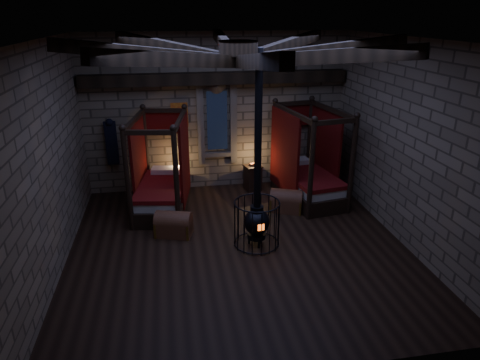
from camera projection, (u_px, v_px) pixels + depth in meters
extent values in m
cube|color=black|center=(239.00, 247.00, 9.08)|extent=(7.00, 7.00, 0.01)
cube|color=#847054|center=(217.00, 113.00, 11.51)|extent=(7.00, 0.02, 4.20)
cube|color=#847054|center=(288.00, 241.00, 5.10)|extent=(7.00, 0.02, 4.20)
cube|color=#847054|center=(48.00, 163.00, 7.75)|extent=(0.02, 7.00, 4.20)
cube|color=#847054|center=(405.00, 144.00, 8.86)|extent=(0.02, 7.00, 4.20)
cube|color=black|center=(238.00, 39.00, 7.53)|extent=(7.00, 7.00, 0.01)
cube|color=black|center=(217.00, 78.00, 11.00)|extent=(6.86, 0.35, 0.30)
cylinder|color=black|center=(238.00, 48.00, 7.59)|extent=(0.70, 0.70, 0.25)
cube|color=black|center=(217.00, 121.00, 11.54)|extent=(0.55, 0.04, 1.60)
cube|color=maroon|center=(179.00, 115.00, 11.32)|extent=(0.45, 0.03, 0.65)
cube|color=black|center=(112.00, 143.00, 11.16)|extent=(0.30, 0.10, 1.15)
cube|color=black|center=(316.00, 133.00, 12.05)|extent=(0.30, 0.10, 1.15)
cube|color=black|center=(163.00, 202.00, 10.72)|extent=(1.49, 2.37, 0.38)
cube|color=beige|center=(162.00, 191.00, 10.61)|extent=(1.33, 2.18, 0.23)
cube|color=maroon|center=(161.00, 186.00, 10.56)|extent=(1.40, 2.23, 0.11)
cube|color=beige|center=(166.00, 170.00, 11.27)|extent=(0.79, 0.49, 0.15)
cube|color=#5A0A07|center=(165.00, 122.00, 11.09)|extent=(1.16, 0.24, 0.59)
cylinder|color=black|center=(128.00, 182.00, 9.37)|extent=(0.12, 0.12, 2.34)
cylinder|color=black|center=(146.00, 152.00, 11.35)|extent=(0.12, 0.12, 2.34)
cylinder|color=black|center=(176.00, 182.00, 9.38)|extent=(0.12, 0.12, 2.34)
cylinder|color=black|center=(187.00, 152.00, 11.36)|extent=(0.12, 0.12, 2.34)
cube|color=#5A0A07|center=(139.00, 159.00, 10.63)|extent=(0.32, 1.59, 2.08)
cube|color=#5A0A07|center=(185.00, 159.00, 10.65)|extent=(0.32, 1.59, 2.08)
cube|color=black|center=(308.00, 192.00, 11.35)|extent=(1.52, 2.43, 0.39)
cube|color=beige|center=(309.00, 181.00, 11.24)|extent=(1.36, 2.23, 0.24)
cube|color=maroon|center=(309.00, 175.00, 11.19)|extent=(1.44, 2.29, 0.11)
cube|color=beige|center=(295.00, 162.00, 11.87)|extent=(0.81, 0.50, 0.15)
cube|color=#5A0A07|center=(293.00, 115.00, 11.67)|extent=(1.19, 0.24, 0.60)
cylinder|color=black|center=(311.00, 172.00, 9.86)|extent=(0.12, 0.12, 2.40)
cylinder|color=black|center=(274.00, 146.00, 11.78)|extent=(0.12, 0.12, 2.40)
cylinder|color=black|center=(352.00, 167.00, 10.19)|extent=(0.12, 0.12, 2.40)
cylinder|color=black|center=(309.00, 142.00, 12.11)|extent=(0.12, 0.12, 2.40)
cube|color=#5A0A07|center=(284.00, 152.00, 11.08)|extent=(0.32, 1.63, 2.13)
cube|color=#5A0A07|center=(324.00, 148.00, 11.43)|extent=(0.32, 1.63, 2.13)
cube|color=brown|center=(174.00, 228.00, 9.51)|extent=(0.89, 0.68, 0.33)
cylinder|color=brown|center=(174.00, 222.00, 9.45)|extent=(0.89, 0.68, 0.48)
cube|color=#B09536|center=(158.00, 227.00, 9.55)|extent=(0.19, 0.49, 0.34)
cube|color=#B09536|center=(190.00, 229.00, 9.46)|extent=(0.19, 0.49, 0.34)
cube|color=brown|center=(286.00, 205.00, 10.66)|extent=(0.90, 0.73, 0.32)
cylinder|color=brown|center=(286.00, 199.00, 10.60)|extent=(0.90, 0.73, 0.48)
cube|color=#B09536|center=(272.00, 203.00, 10.73)|extent=(0.23, 0.48, 0.34)
cube|color=#B09536|center=(301.00, 206.00, 10.59)|extent=(0.23, 0.48, 0.34)
cube|color=black|center=(178.00, 183.00, 11.57)|extent=(0.45, 0.43, 0.64)
cube|color=black|center=(178.00, 172.00, 11.44)|extent=(0.49, 0.48, 0.04)
cylinder|color=#B09536|center=(178.00, 169.00, 11.41)|extent=(0.09, 0.09, 0.15)
cube|color=black|center=(253.00, 178.00, 11.87)|extent=(0.49, 0.47, 0.67)
cube|color=black|center=(253.00, 166.00, 11.74)|extent=(0.53, 0.52, 0.04)
cube|color=brown|center=(253.00, 164.00, 11.72)|extent=(0.20, 0.16, 0.05)
cylinder|color=black|center=(256.00, 235.00, 9.09)|extent=(0.39, 0.39, 0.10)
sphere|color=black|center=(257.00, 222.00, 8.97)|extent=(0.55, 0.55, 0.55)
cylinder|color=black|center=(257.00, 209.00, 8.86)|extent=(0.27, 0.27, 0.14)
cube|color=#FF5914|center=(261.00, 227.00, 8.74)|extent=(0.14, 0.04, 0.14)
cylinder|color=black|center=(258.00, 133.00, 8.26)|extent=(0.15, 0.15, 3.17)
torus|color=black|center=(256.00, 243.00, 9.15)|extent=(0.97, 0.97, 0.03)
torus|color=black|center=(257.00, 203.00, 8.81)|extent=(0.97, 0.97, 0.03)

